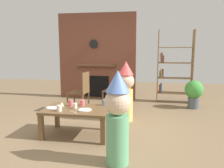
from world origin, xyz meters
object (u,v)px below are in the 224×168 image
(paper_cup_center, at_px, (75,106))
(paper_cup_far_right, at_px, (59,108))
(paper_cup_near_right, at_px, (105,102))
(paper_cup_far_left, at_px, (82,103))
(child_with_cone_hat, at_px, (118,116))
(paper_cup_near_left, at_px, (71,103))
(paper_plate_front, at_px, (85,110))
(birthday_cake_slice, at_px, (62,104))
(child_in_pink, at_px, (126,90))
(coffee_table, at_px, (77,112))
(dining_chair_middle, at_px, (116,88))
(potted_plant_tall, at_px, (194,92))
(paper_plate_rear, at_px, (52,108))
(dining_chair_left, at_px, (82,89))
(bookshelf, at_px, (172,69))

(paper_cup_center, xyz_separation_m, paper_cup_far_right, (-0.19, -0.20, 0.00))
(paper_cup_near_right, relative_size, paper_cup_far_left, 1.05)
(paper_cup_near_right, relative_size, paper_cup_center, 1.15)
(paper_cup_center, relative_size, child_with_cone_hat, 0.08)
(paper_cup_near_left, distance_m, paper_plate_front, 0.38)
(paper_cup_far_left, height_order, birthday_cake_slice, paper_cup_far_left)
(child_in_pink, bearing_deg, coffee_table, -0.00)
(paper_cup_center, xyz_separation_m, birthday_cake_slice, (-0.28, 0.13, -0.01))
(coffee_table, height_order, dining_chair_middle, dining_chair_middle)
(coffee_table, height_order, potted_plant_tall, potted_plant_tall)
(coffee_table, xyz_separation_m, paper_plate_front, (0.15, -0.08, 0.07))
(paper_cup_near_left, relative_size, birthday_cake_slice, 1.00)
(child_in_pink, bearing_deg, paper_cup_far_right, -2.00)
(coffee_table, xyz_separation_m, paper_plate_rear, (-0.42, -0.05, 0.07))
(child_in_pink, xyz_separation_m, dining_chair_middle, (-0.31, 0.81, -0.11))
(paper_cup_center, bearing_deg, paper_cup_far_left, 74.71)
(paper_cup_far_left, distance_m, dining_chair_left, 1.22)
(paper_cup_near_left, distance_m, potted_plant_tall, 3.06)
(dining_chair_left, bearing_deg, child_with_cone_hat, 122.47)
(child_in_pink, height_order, potted_plant_tall, child_in_pink)
(bookshelf, relative_size, child_with_cone_hat, 1.64)
(paper_cup_far_right, xyz_separation_m, child_with_cone_hat, (1.00, -0.61, 0.12))
(paper_cup_far_left, height_order, paper_cup_far_right, paper_cup_far_left)
(child_with_cone_hat, bearing_deg, paper_cup_far_left, -7.02)
(paper_cup_far_left, relative_size, child_in_pink, 0.08)
(paper_cup_near_right, xyz_separation_m, dining_chair_middle, (-0.02, 1.43, 0.01))
(paper_plate_rear, bearing_deg, paper_cup_far_right, -37.38)
(paper_cup_far_right, bearing_deg, dining_chair_middle, 72.36)
(child_in_pink, bearing_deg, potted_plant_tall, 166.78)
(child_with_cone_hat, relative_size, dining_chair_middle, 1.29)
(child_with_cone_hat, distance_m, dining_chair_middle, 2.55)
(bookshelf, height_order, paper_plate_rear, bookshelf)
(paper_cup_far_right, distance_m, paper_plate_rear, 0.25)
(paper_cup_far_left, height_order, paper_plate_rear, paper_cup_far_left)
(paper_plate_front, distance_m, child_with_cone_hat, 0.98)
(paper_cup_center, xyz_separation_m, dining_chair_left, (-0.31, 1.37, 0.02))
(paper_cup_far_left, xyz_separation_m, birthday_cake_slice, (-0.34, -0.08, -0.02))
(paper_cup_center, bearing_deg, child_with_cone_hat, -44.74)
(coffee_table, xyz_separation_m, dining_chair_middle, (0.38, 1.70, 0.13))
(paper_cup_near_left, distance_m, paper_cup_far_right, 0.35)
(dining_chair_left, bearing_deg, bookshelf, -142.75)
(dining_chair_middle, bearing_deg, paper_cup_far_left, 84.09)
(bookshelf, relative_size, dining_chair_middle, 2.11)
(child_in_pink, bearing_deg, paper_cup_far_left, -6.29)
(paper_cup_center, distance_m, paper_plate_rear, 0.39)
(paper_cup_near_left, xyz_separation_m, birthday_cake_slice, (-0.16, -0.02, -0.02))
(paper_cup_far_left, relative_size, potted_plant_tall, 0.14)
(bookshelf, bearing_deg, paper_cup_far_right, -124.21)
(dining_chair_left, bearing_deg, paper_plate_front, 114.13)
(coffee_table, distance_m, paper_plate_front, 0.19)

